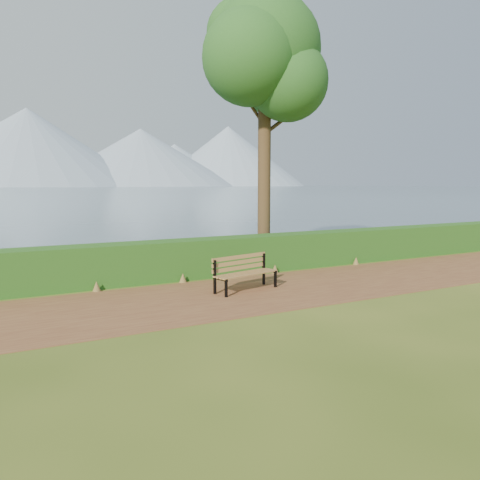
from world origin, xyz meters
TOP-DOWN VIEW (x-y plane):
  - ground at (0.00, 0.00)m, footprint 140.00×140.00m
  - path at (0.00, 0.30)m, footprint 40.00×3.40m
  - hedge at (0.00, 2.60)m, footprint 32.00×0.85m
  - water at (0.00, 260.00)m, footprint 700.00×510.00m
  - bench at (-0.15, 0.61)m, footprint 1.68×0.84m
  - tree at (2.08, 3.49)m, footprint 4.08×3.48m

SIDE VIEW (x-z plane):
  - ground at x=0.00m, z-range 0.00..0.00m
  - path at x=0.00m, z-range 0.00..0.01m
  - water at x=0.00m, z-range 0.00..0.01m
  - bench at x=-0.15m, z-range 0.06..0.87m
  - hedge at x=0.00m, z-range 0.00..1.00m
  - tree at x=2.08m, z-range 2.01..10.29m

